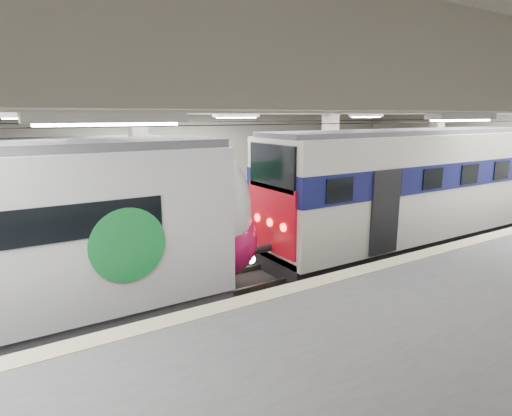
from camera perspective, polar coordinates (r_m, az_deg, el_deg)
station_hall at (r=11.44m, az=6.72°, el=3.53°), size 36.00×24.00×5.75m
modern_emu at (r=10.93m, az=-30.14°, el=-4.32°), size 13.59×2.81×4.39m
older_rer at (r=17.58m, az=20.41°, el=2.89°), size 13.47×2.97×4.44m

